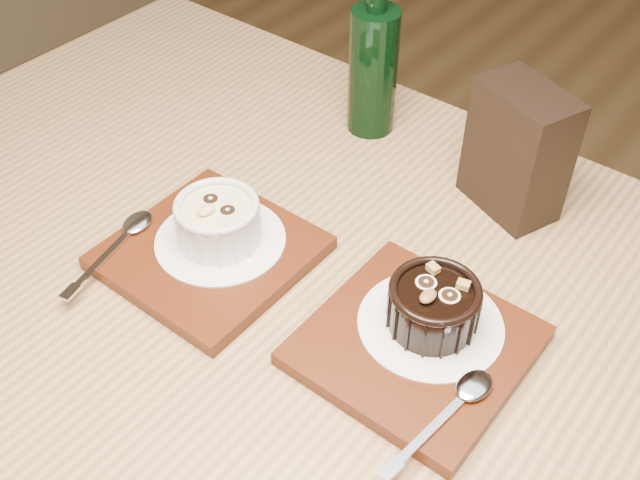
{
  "coord_description": "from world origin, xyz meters",
  "views": [
    {
      "loc": [
        0.17,
        -0.6,
        1.27
      ],
      "look_at": [
        -0.14,
        -0.22,
        0.81
      ],
      "focal_mm": 42.0,
      "sensor_mm": 36.0,
      "label": 1
    }
  ],
  "objects_px": {
    "condiment_stand": "(518,151)",
    "green_bottle": "(373,67)",
    "ramekin_white": "(218,220)",
    "tray_left": "(210,253)",
    "table": "(307,388)",
    "tray_right": "(415,345)",
    "ramekin_dark": "(434,304)"
  },
  "relations": [
    {
      "from": "tray_left",
      "to": "condiment_stand",
      "type": "xyz_separation_m",
      "value": [
        0.19,
        0.26,
        0.06
      ]
    },
    {
      "from": "tray_left",
      "to": "ramekin_white",
      "type": "xyz_separation_m",
      "value": [
        0.0,
        0.01,
        0.04
      ]
    },
    {
      "from": "ramekin_dark",
      "to": "ramekin_white",
      "type": "bearing_deg",
      "value": -168.88
    },
    {
      "from": "tray_left",
      "to": "condiment_stand",
      "type": "bearing_deg",
      "value": 54.19
    },
    {
      "from": "table",
      "to": "condiment_stand",
      "type": "bearing_deg",
      "value": 78.47
    },
    {
      "from": "condiment_stand",
      "to": "green_bottle",
      "type": "relative_size",
      "value": 0.66
    },
    {
      "from": "table",
      "to": "tray_left",
      "type": "height_order",
      "value": "tray_left"
    },
    {
      "from": "tray_left",
      "to": "ramekin_white",
      "type": "bearing_deg",
      "value": 82.78
    },
    {
      "from": "ramekin_white",
      "to": "condiment_stand",
      "type": "bearing_deg",
      "value": 57.05
    },
    {
      "from": "tray_right",
      "to": "green_bottle",
      "type": "height_order",
      "value": "green_bottle"
    },
    {
      "from": "green_bottle",
      "to": "ramekin_white",
      "type": "bearing_deg",
      "value": -87.11
    },
    {
      "from": "table",
      "to": "green_bottle",
      "type": "height_order",
      "value": "green_bottle"
    },
    {
      "from": "table",
      "to": "ramekin_dark",
      "type": "xyz_separation_m",
      "value": [
        0.09,
        0.06,
        0.13
      ]
    },
    {
      "from": "tray_left",
      "to": "green_bottle",
      "type": "relative_size",
      "value": 0.85
    },
    {
      "from": "green_bottle",
      "to": "table",
      "type": "bearing_deg",
      "value": -64.0
    },
    {
      "from": "tray_right",
      "to": "condiment_stand",
      "type": "relative_size",
      "value": 1.29
    },
    {
      "from": "table",
      "to": "ramekin_white",
      "type": "height_order",
      "value": "ramekin_white"
    },
    {
      "from": "condiment_stand",
      "to": "green_bottle",
      "type": "bearing_deg",
      "value": 173.02
    },
    {
      "from": "condiment_stand",
      "to": "green_bottle",
      "type": "xyz_separation_m",
      "value": [
        -0.2,
        0.02,
        0.01
      ]
    },
    {
      "from": "ramekin_white",
      "to": "condiment_stand",
      "type": "distance_m",
      "value": 0.31
    },
    {
      "from": "table",
      "to": "tray_right",
      "type": "height_order",
      "value": "tray_right"
    },
    {
      "from": "ramekin_white",
      "to": "green_bottle",
      "type": "xyz_separation_m",
      "value": [
        -0.01,
        0.27,
        0.04
      ]
    },
    {
      "from": "table",
      "to": "tray_left",
      "type": "xyz_separation_m",
      "value": [
        -0.13,
        0.01,
        0.1
      ]
    },
    {
      "from": "table",
      "to": "condiment_stand",
      "type": "xyz_separation_m",
      "value": [
        0.06,
        0.27,
        0.16
      ]
    },
    {
      "from": "tray_left",
      "to": "ramekin_dark",
      "type": "bearing_deg",
      "value": 13.35
    },
    {
      "from": "tray_right",
      "to": "condiment_stand",
      "type": "height_order",
      "value": "condiment_stand"
    },
    {
      "from": "tray_right",
      "to": "table",
      "type": "bearing_deg",
      "value": -155.3
    },
    {
      "from": "ramekin_white",
      "to": "tray_right",
      "type": "xyz_separation_m",
      "value": [
        0.22,
        0.02,
        -0.04
      ]
    },
    {
      "from": "table",
      "to": "tray_right",
      "type": "relative_size",
      "value": 6.71
    },
    {
      "from": "tray_right",
      "to": "ramekin_dark",
      "type": "relative_size",
      "value": 2.23
    },
    {
      "from": "table",
      "to": "tray_right",
      "type": "distance_m",
      "value": 0.14
    },
    {
      "from": "table",
      "to": "ramekin_white",
      "type": "bearing_deg",
      "value": 169.22
    }
  ]
}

